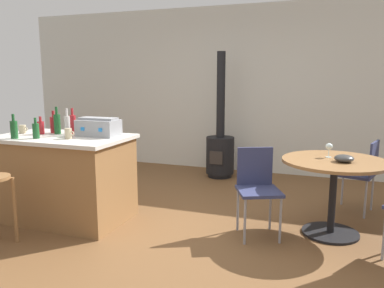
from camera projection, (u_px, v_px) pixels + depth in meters
The scene contains 19 objects.
ground_plane at pixel (176, 232), 3.91m from camera, with size 8.80×8.80×0.00m, color brown.
back_wall at pixel (241, 90), 6.33m from camera, with size 8.00×0.10×2.70m, color beige.
kitchen_island at pixel (64, 178), 4.23m from camera, with size 1.44×0.87×0.93m.
dining_table at pixel (334, 178), 3.77m from camera, with size 1.01×1.01×0.76m.
folding_chair_near at pixel (257, 185), 3.79m from camera, with size 0.53×0.53×0.86m.
folding_chair_left at pixel (362, 171), 4.40m from camera, with size 0.50×0.50×0.85m.
wood_stove at pixel (220, 147), 6.02m from camera, with size 0.44×0.45×1.94m.
toolbox at pixel (99, 127), 4.14m from camera, with size 0.44×0.27×0.20m.
bottle_0 at pixel (73, 124), 4.30m from camera, with size 0.07×0.07×0.29m.
bottle_1 at pixel (36, 130), 3.98m from camera, with size 0.07×0.07×0.22m.
bottle_2 at pixel (14, 129), 3.96m from camera, with size 0.07×0.07×0.26m.
bottle_3 at pixel (41, 127), 4.28m from camera, with size 0.07×0.07×0.20m.
bottle_4 at pixel (67, 125), 4.17m from camera, with size 0.06×0.06×0.29m.
bottle_5 at pixel (54, 124), 4.36m from camera, with size 0.08×0.08×0.25m.
bottle_6 at pixel (57, 123), 4.29m from camera, with size 0.07×0.07×0.30m.
cup_0 at pixel (68, 134), 3.95m from camera, with size 0.11×0.07×0.11m.
cup_1 at pixel (23, 129), 4.34m from camera, with size 0.11×0.08×0.09m.
wine_glass at pixel (329, 147), 3.84m from camera, with size 0.07×0.07×0.14m.
serving_bowl at pixel (344, 158), 3.64m from camera, with size 0.18×0.18×0.07m, color #383838.
Camera 1 is at (1.42, -3.42, 1.56)m, focal length 35.93 mm.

